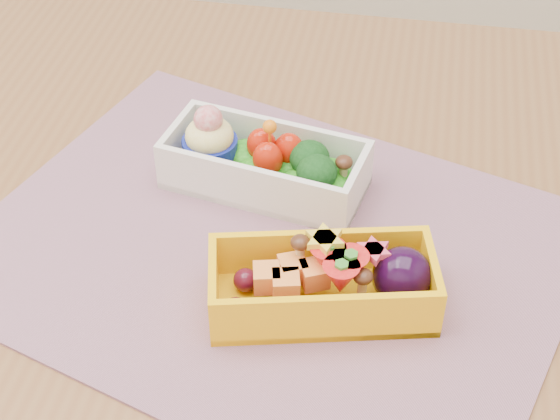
% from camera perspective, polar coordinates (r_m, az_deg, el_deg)
% --- Properties ---
extents(table, '(1.20, 0.80, 0.75)m').
position_cam_1_polar(table, '(0.74, 1.13, -9.32)').
color(table, brown).
rests_on(table, ground).
extents(placemat, '(0.53, 0.46, 0.00)m').
position_cam_1_polar(placemat, '(0.68, -0.69, -2.64)').
color(placemat, gray).
rests_on(placemat, table).
extents(bento_white, '(0.18, 0.10, 0.07)m').
position_cam_1_polar(bento_white, '(0.73, -1.05, 3.02)').
color(bento_white, silver).
rests_on(bento_white, placemat).
extents(bento_yellow, '(0.17, 0.10, 0.05)m').
position_cam_1_polar(bento_yellow, '(0.63, 3.11, -4.72)').
color(bento_yellow, '#FFB90D').
rests_on(bento_yellow, placemat).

